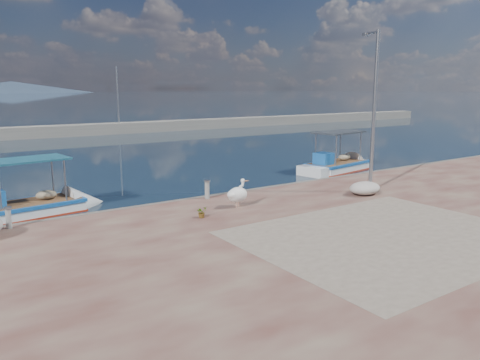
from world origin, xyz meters
name	(u,v)px	position (x,y,z in m)	size (l,w,h in m)	color
ground	(300,233)	(0.00, 0.00, 0.00)	(1400.00, 1400.00, 0.00)	#162635
quay	(460,283)	(0.00, -6.00, 0.25)	(44.00, 22.00, 0.50)	#522623
quay_patch	(388,236)	(1.00, -3.00, 0.50)	(9.00, 7.00, 0.01)	gray
breakwater	(45,132)	(0.00, 40.00, 0.60)	(120.00, 2.20, 7.50)	gray
boat_left	(29,210)	(-7.52, 7.94, 0.21)	(5.79, 2.53, 2.69)	white
boat_right	(337,168)	(10.33, 8.24, 0.22)	(6.21, 2.91, 2.87)	white
pelican	(238,194)	(-0.87, 2.68, 1.02)	(1.16, 0.69, 1.10)	tan
lamp_post	(373,118)	(5.65, 1.72, 3.80)	(0.44, 0.96, 7.00)	gray
bollard_near	(207,189)	(-1.12, 4.60, 0.93)	(0.26, 0.26, 0.79)	gray
bollard_far	(8,217)	(-8.70, 4.60, 0.90)	(0.24, 0.24, 0.73)	gray
potted_plant	(202,212)	(-2.79, 2.15, 0.71)	(0.37, 0.32, 0.41)	#33722D
net_pile_d	(365,188)	(4.94, 1.39, 0.78)	(1.50, 1.13, 0.56)	beige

